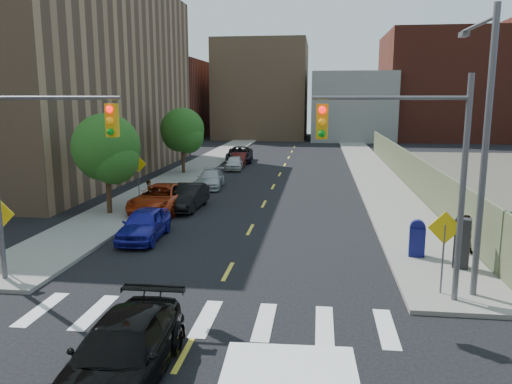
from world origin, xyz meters
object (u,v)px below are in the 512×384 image
(pedestrian_west, at_px, (150,194))
(parked_car_silver, at_px, (210,179))
(parked_car_maroon, at_px, (239,160))
(mailbox, at_px, (417,239))
(parked_car_black, at_px, (187,197))
(pedestrian_east, at_px, (464,234))
(parked_car_white, at_px, (234,163))
(parked_car_blue, at_px, (144,224))
(payphone, at_px, (462,243))
(black_sedan, at_px, (122,353))
(parked_car_red, at_px, (161,198))
(parked_car_grey, at_px, (240,154))

(pedestrian_west, bearing_deg, parked_car_silver, -10.91)
(parked_car_maroon, relative_size, mailbox, 2.62)
(parked_car_black, relative_size, mailbox, 2.96)
(pedestrian_east, bearing_deg, pedestrian_west, -23.06)
(mailbox, bearing_deg, parked_car_white, 122.84)
(parked_car_black, relative_size, parked_car_white, 1.18)
(parked_car_blue, height_order, payphone, payphone)
(parked_car_blue, distance_m, mailbox, 11.73)
(mailbox, bearing_deg, black_sedan, -122.48)
(pedestrian_east, bearing_deg, mailbox, 19.68)
(parked_car_blue, xyz_separation_m, black_sedan, (3.49, -11.21, 0.01))
(parked_car_black, distance_m, pedestrian_west, 2.14)
(parked_car_maroon, bearing_deg, parked_car_silver, -93.32)
(parked_car_red, height_order, parked_car_white, parked_car_red)
(payphone, bearing_deg, parked_car_silver, 147.80)
(parked_car_maroon, relative_size, black_sedan, 0.78)
(payphone, bearing_deg, mailbox, 157.19)
(parked_car_white, relative_size, payphone, 1.99)
(parked_car_white, xyz_separation_m, pedestrian_east, (13.31, -23.07, 0.30))
(parked_car_silver, height_order, parked_car_maroon, parked_car_maroon)
(parked_car_black, xyz_separation_m, parked_car_red, (-1.30, -0.74, 0.04))
(parked_car_black, relative_size, parked_car_grey, 0.80)
(parked_car_black, distance_m, black_sedan, 17.79)
(mailbox, bearing_deg, parked_car_grey, 119.14)
(parked_car_maroon, distance_m, pedestrian_west, 18.94)
(parked_car_silver, relative_size, parked_car_maroon, 1.12)
(payphone, relative_size, pedestrian_east, 1.19)
(mailbox, bearing_deg, pedestrian_west, 158.58)
(black_sedan, bearing_deg, payphone, 41.33)
(parked_car_silver, bearing_deg, parked_car_red, -102.16)
(parked_car_silver, distance_m, pedestrian_east, 19.49)
(parked_car_black, distance_m, parked_car_silver, 7.04)
(parked_car_red, relative_size, mailbox, 3.72)
(black_sedan, distance_m, pedestrian_east, 14.58)
(mailbox, relative_size, pedestrian_west, 0.95)
(parked_car_white, xyz_separation_m, parked_car_maroon, (0.00, 2.42, 0.00))
(parked_car_blue, height_order, parked_car_white, parked_car_blue)
(parked_car_red, distance_m, mailbox, 14.43)
(parked_car_black, bearing_deg, payphone, -32.49)
(parked_car_white, distance_m, black_sedan, 33.71)
(parked_car_silver, bearing_deg, parked_car_white, 84.71)
(parked_car_white, height_order, parked_car_grey, parked_car_grey)
(parked_car_silver, height_order, parked_car_grey, parked_car_grey)
(parked_car_red, bearing_deg, pedestrian_west, 156.04)
(parked_car_black, relative_size, pedestrian_west, 2.81)
(parked_car_blue, bearing_deg, parked_car_red, 98.22)
(black_sedan, distance_m, mailbox, 12.75)
(parked_car_red, distance_m, black_sedan, 17.35)
(parked_car_blue, relative_size, mailbox, 2.84)
(parked_car_blue, relative_size, black_sedan, 0.84)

